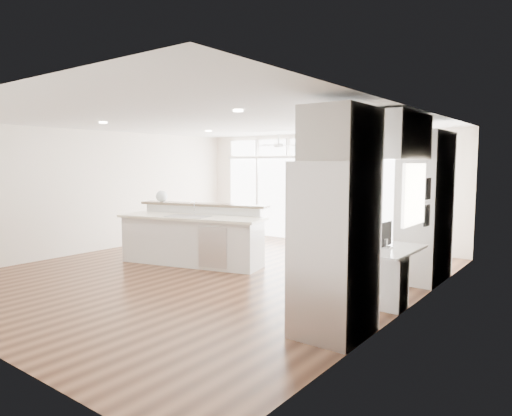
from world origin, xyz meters
The scene contains 23 objects.
floor centered at (0.00, 0.00, -0.01)m, with size 7.00×8.00×0.02m, color #3B2012.
ceiling centered at (0.00, 0.00, 2.70)m, with size 7.00×8.00×0.02m, color silver.
wall_back centered at (0.00, 4.00, 1.35)m, with size 7.00×0.04×2.70m, color white.
wall_left centered at (-3.50, 0.00, 1.35)m, with size 0.04×8.00×2.70m, color white.
wall_right centered at (3.50, 0.00, 1.35)m, with size 0.04×8.00×2.70m, color white.
glass_wall centered at (0.00, 3.94, 1.05)m, with size 5.80×0.06×2.08m, color white.
transom_row centered at (0.00, 3.94, 2.38)m, with size 5.90×0.06×0.40m, color white.
desk_window centered at (3.46, 0.30, 1.55)m, with size 0.04×0.85×0.85m, color white.
ceiling_fan centered at (-0.50, 2.80, 2.48)m, with size 1.16×1.16×0.32m, color silver.
recessed_lights centered at (0.00, 0.20, 2.68)m, with size 3.40×3.00×0.02m, color silver.
oven_cabinet centered at (3.17, 1.80, 1.25)m, with size 0.64×1.20×2.50m, color white.
desk_nook centered at (3.13, 0.30, 0.38)m, with size 0.72×1.30×0.76m, color white.
upper_cabinets centered at (3.17, 0.30, 2.35)m, with size 0.64×1.30×0.64m, color white.
refrigerator centered at (3.11, -1.35, 1.00)m, with size 0.76×0.90×2.00m, color silver.
fridge_cabinet centered at (3.17, -1.35, 2.30)m, with size 0.64×0.90×0.60m, color white.
framed_photos centered at (3.46, 0.92, 1.40)m, with size 0.06×0.22×0.80m, color black.
kitchen_island centered at (-0.82, 0.27, 0.58)m, with size 2.92×1.10×1.16m, color white.
rug centered at (2.27, 0.68, 0.01)m, with size 0.97×0.70×0.01m, color #331C10.
office_chair centered at (2.07, 0.53, 0.51)m, with size 0.53×0.49×1.03m, color black.
fishbowl centered at (-1.84, 0.42, 1.28)m, with size 0.24×0.24×0.24m, color silver.
monitor centered at (3.05, 0.30, 0.96)m, with size 0.08×0.47×0.39m, color black.
keyboard centered at (2.88, 0.30, 0.77)m, with size 0.12×0.32×0.02m, color silver.
potted_plant centered at (3.17, 1.80, 2.61)m, with size 0.24×0.27×0.21m, color #385E28.
Camera 1 is at (5.49, -5.99, 1.99)m, focal length 32.00 mm.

